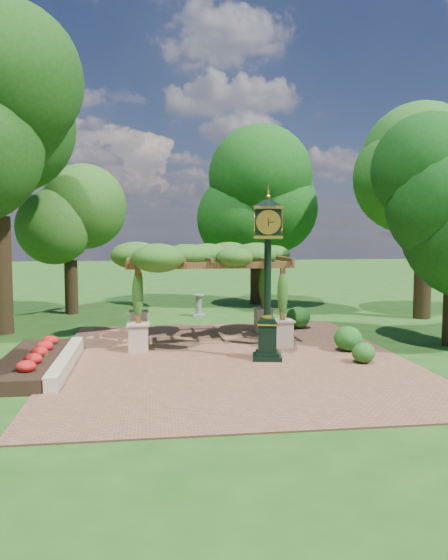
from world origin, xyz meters
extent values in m
plane|color=#1E4714|center=(0.00, 0.00, 0.00)|extent=(120.00, 120.00, 0.00)
cube|color=brown|center=(0.00, 1.00, 0.02)|extent=(10.00, 12.00, 0.04)
cube|color=#C6B793|center=(-4.60, 0.50, 0.20)|extent=(0.35, 5.00, 0.40)
cube|color=red|center=(-5.50, 0.50, 0.18)|extent=(1.50, 5.00, 0.36)
cube|color=black|center=(1.02, 0.73, 0.10)|extent=(0.96, 0.96, 0.12)
cube|color=black|center=(1.02, 0.73, 0.66)|extent=(0.60, 0.60, 0.93)
cube|color=gold|center=(1.02, 0.73, 1.08)|extent=(0.67, 0.67, 0.04)
cylinder|color=black|center=(1.02, 0.73, 2.42)|extent=(0.24, 0.24, 2.38)
cube|color=black|center=(1.02, 0.73, 3.98)|extent=(0.84, 0.84, 0.73)
cylinder|color=beige|center=(0.95, 0.37, 3.98)|extent=(0.62, 0.14, 0.62)
cone|color=black|center=(1.02, 0.73, 4.55)|extent=(1.08, 1.08, 0.26)
sphere|color=gold|center=(1.02, 0.73, 4.70)|extent=(0.15, 0.15, 0.15)
cube|color=#BFAC8E|center=(-2.70, 2.31, 0.45)|extent=(0.60, 0.60, 0.82)
cube|color=brown|center=(-2.70, 2.31, 1.75)|extent=(0.15, 0.15, 1.69)
cube|color=#BFAC8E|center=(1.87, 2.38, 0.45)|extent=(0.60, 0.60, 0.82)
cube|color=brown|center=(1.87, 2.38, 1.75)|extent=(0.15, 0.15, 1.69)
cube|color=#BFAC8E|center=(-2.74, 5.06, 0.45)|extent=(0.60, 0.60, 0.82)
cube|color=brown|center=(-2.74, 5.06, 1.75)|extent=(0.15, 0.15, 1.69)
cube|color=#BFAC8E|center=(1.83, 5.12, 0.45)|extent=(0.60, 0.60, 0.82)
cube|color=brown|center=(1.83, 5.12, 1.75)|extent=(0.15, 0.15, 1.69)
cube|color=brown|center=(-0.41, 2.35, 2.67)|extent=(5.30, 0.20, 0.20)
cube|color=brown|center=(-0.45, 5.09, 2.67)|extent=(5.30, 0.20, 0.20)
ellipsoid|color=#285418|center=(-0.43, 3.72, 2.92)|extent=(5.35, 3.36, 0.91)
cube|color=gray|center=(-0.20, 9.42, 0.05)|extent=(0.54, 0.54, 0.10)
cylinder|color=gray|center=(-0.20, 9.42, 0.49)|extent=(0.28, 0.28, 0.88)
cylinder|color=gray|center=(-0.20, 9.42, 0.95)|extent=(0.51, 0.51, 0.05)
ellipsoid|color=#215518|center=(3.60, -0.11, 0.33)|extent=(0.73, 0.73, 0.58)
ellipsoid|color=#1B5919|center=(3.74, 1.47, 0.43)|extent=(1.08, 1.08, 0.77)
ellipsoid|color=#23601C|center=(3.31, 5.65, 0.45)|extent=(1.14, 1.14, 0.82)
cylinder|color=#322414|center=(-7.74, 6.24, 2.14)|extent=(0.83, 0.83, 4.29)
cylinder|color=#322213|center=(-5.89, 10.97, 1.22)|extent=(0.59, 0.59, 2.44)
ellipsoid|color=#254F16|center=(-5.89, 10.97, 4.37)|extent=(3.61, 3.61, 3.86)
cylinder|color=black|center=(3.22, 13.25, 1.57)|extent=(0.73, 0.73, 3.14)
ellipsoid|color=#124210|center=(3.22, 13.25, 5.62)|extent=(4.76, 4.76, 4.96)
cylinder|color=black|center=(9.34, 7.55, 1.88)|extent=(0.73, 0.73, 3.76)
ellipsoid|color=#205518|center=(9.34, 7.55, 6.72)|extent=(4.99, 4.99, 5.93)
camera|label=1|loc=(-2.32, -14.51, 3.67)|focal=35.00mm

